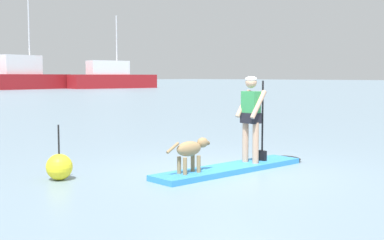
{
  "coord_description": "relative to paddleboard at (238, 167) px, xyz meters",
  "views": [
    {
      "loc": [
        -7.09,
        -6.07,
        1.78
      ],
      "look_at": [
        0.0,
        1.0,
        0.9
      ],
      "focal_mm": 47.29,
      "sensor_mm": 36.0,
      "label": 1
    }
  ],
  "objects": [
    {
      "name": "person_paddler",
      "position": [
        0.35,
        -0.02,
        1.01
      ],
      "size": [
        0.62,
        0.49,
        1.67
      ],
      "color": "tan",
      "rests_on": "paddleboard"
    },
    {
      "name": "moored_boat_center",
      "position": [
        24.9,
        57.81,
        1.64
      ],
      "size": [
        12.22,
        4.74,
        12.19
      ],
      "color": "maroon",
      "rests_on": "ground_plane"
    },
    {
      "name": "dog",
      "position": [
        -1.2,
        0.07,
        0.45
      ],
      "size": [
        0.99,
        0.25,
        0.59
      ],
      "color": "#997A51",
      "rests_on": "paddleboard"
    },
    {
      "name": "ground_plane",
      "position": [
        -0.23,
        0.01,
        -0.05
      ],
      "size": [
        400.0,
        400.0,
        0.0
      ],
      "primitive_type": "plane",
      "color": "gray"
    },
    {
      "name": "marker_buoy",
      "position": [
        -2.89,
        1.57,
        0.18
      ],
      "size": [
        0.45,
        0.45,
        0.95
      ],
      "color": "yellow",
      "rests_on": "ground_plane"
    },
    {
      "name": "moored_boat_port",
      "position": [
        36.23,
        53.56,
        1.44
      ],
      "size": [
        13.12,
        5.23,
        10.41
      ],
      "color": "maroon",
      "rests_on": "ground_plane"
    },
    {
      "name": "paddleboard",
      "position": [
        0.0,
        0.0,
        0.0
      ],
      "size": [
        3.68,
        0.86,
        0.1
      ],
      "color": "#338CD8",
      "rests_on": "ground_plane"
    }
  ]
}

